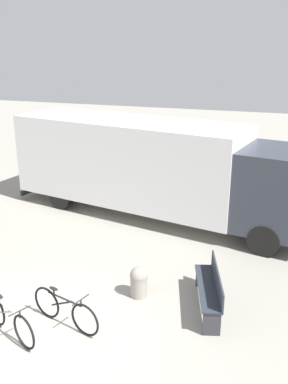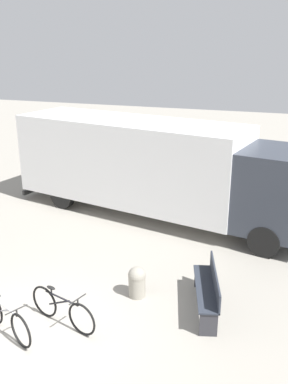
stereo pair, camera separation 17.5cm
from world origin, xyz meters
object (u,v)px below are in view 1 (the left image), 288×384
(delivery_truck, at_px, (151,165))
(park_bench, at_px, (211,287))
(bicycle_middle, at_px, (9,319))
(bollard_near_bench, at_px, (139,281))
(bicycle_far, at_px, (65,310))

(delivery_truck, bearing_deg, park_bench, -47.85)
(bicycle_middle, relative_size, bollard_near_bench, 2.22)
(bollard_near_bench, bearing_deg, park_bench, 0.70)
(park_bench, relative_size, bicycle_far, 1.14)
(delivery_truck, xyz_separation_m, bicycle_far, (0.16, -6.03, -1.30))
(bicycle_far, xyz_separation_m, bollard_near_bench, (1.01, 1.45, 0.01))
(delivery_truck, distance_m, bicycle_middle, 6.79)
(bicycle_middle, height_order, bicycle_far, same)
(park_bench, xyz_separation_m, bicycle_middle, (-3.43, -2.06, -0.15))
(bicycle_middle, distance_m, bicycle_far, 1.04)
(bollard_near_bench, bearing_deg, bicycle_middle, -132.46)
(delivery_truck, xyz_separation_m, bollard_near_bench, (1.17, -4.58, -1.29))
(park_bench, bearing_deg, bicycle_far, 103.49)
(bicycle_middle, bearing_deg, bicycle_far, 59.79)
(bicycle_far, relative_size, bollard_near_bench, 2.34)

